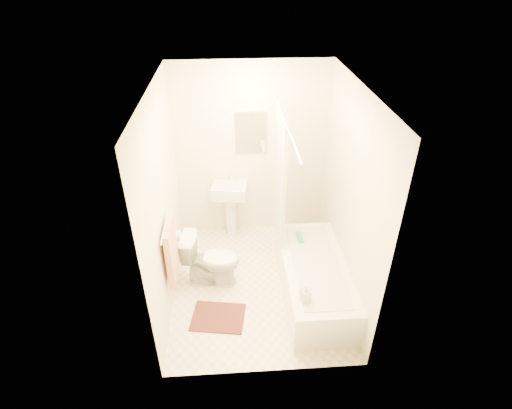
{
  "coord_description": "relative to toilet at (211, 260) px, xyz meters",
  "views": [
    {
      "loc": [
        -0.26,
        -3.59,
        3.45
      ],
      "look_at": [
        0.0,
        0.25,
        1.0
      ],
      "focal_mm": 28.0,
      "sensor_mm": 36.0,
      "label": 1
    }
  ],
  "objects": [
    {
      "name": "ceiling",
      "position": [
        0.55,
        -0.1,
        2.07
      ],
      "size": [
        2.4,
        2.4,
        0.0
      ],
      "primitive_type": "plane",
      "color": "white",
      "rests_on": "ground"
    },
    {
      "name": "floor",
      "position": [
        0.55,
        -0.1,
        -0.33
      ],
      "size": [
        2.4,
        2.4,
        0.0
      ],
      "primitive_type": "plane",
      "color": "beige",
      "rests_on": "ground"
    },
    {
      "name": "wall_right",
      "position": [
        1.55,
        -0.1,
        0.87
      ],
      "size": [
        0.02,
        2.4,
        2.4
      ],
      "primitive_type": "cube",
      "color": "beige",
      "rests_on": "ground"
    },
    {
      "name": "toilet_paper",
      "position": [
        -0.38,
        0.02,
        0.37
      ],
      "size": [
        0.11,
        0.12,
        0.12
      ],
      "primitive_type": "cylinder",
      "rotation": [
        0.0,
        1.57,
        0.0
      ],
      "color": "white",
      "rests_on": "wall_left"
    },
    {
      "name": "mirror",
      "position": [
        0.55,
        1.08,
        1.17
      ],
      "size": [
        0.4,
        0.03,
        0.55
      ],
      "primitive_type": "cube",
      "color": "white",
      "rests_on": "wall_back"
    },
    {
      "name": "bathtub",
      "position": [
        1.19,
        -0.3,
        -0.11
      ],
      "size": [
        0.71,
        1.61,
        0.45
      ],
      "primitive_type": null,
      "color": "white",
      "rests_on": "floor"
    },
    {
      "name": "curtain_rod",
      "position": [
        0.85,
        -0.0,
        1.67
      ],
      "size": [
        0.03,
        1.7,
        0.03
      ],
      "primitive_type": "cylinder",
      "rotation": [
        1.57,
        0.0,
        0.0
      ],
      "color": "silver",
      "rests_on": "wall_back"
    },
    {
      "name": "towel_bar",
      "position": [
        -0.41,
        -0.35,
        0.77
      ],
      "size": [
        0.02,
        0.6,
        0.02
      ],
      "primitive_type": "cylinder",
      "rotation": [
        1.57,
        0.0,
        0.0
      ],
      "color": "silver",
      "rests_on": "wall_left"
    },
    {
      "name": "bath_mat",
      "position": [
        0.07,
        -0.6,
        -0.32
      ],
      "size": [
        0.64,
        0.52,
        0.02
      ],
      "primitive_type": "cube",
      "rotation": [
        0.0,
        0.0,
        -0.16
      ],
      "color": "#4B2D20",
      "rests_on": "floor"
    },
    {
      "name": "wall_left",
      "position": [
        -0.45,
        -0.1,
        0.87
      ],
      "size": [
        0.02,
        2.4,
        2.4
      ],
      "primitive_type": "cube",
      "color": "beige",
      "rests_on": "ground"
    },
    {
      "name": "wall_back",
      "position": [
        0.55,
        1.1,
        0.87
      ],
      "size": [
        2.0,
        0.02,
        2.4
      ],
      "primitive_type": "cube",
      "color": "beige",
      "rests_on": "ground"
    },
    {
      "name": "towel",
      "position": [
        -0.38,
        -0.35,
        0.45
      ],
      "size": [
        0.06,
        0.45,
        0.66
      ],
      "primitive_type": "cube",
      "color": "#CC7266",
      "rests_on": "towel_bar"
    },
    {
      "name": "shower_curtain",
      "position": [
        0.85,
        0.4,
        0.89
      ],
      "size": [
        0.04,
        0.8,
        1.55
      ],
      "primitive_type": "cube",
      "color": "silver",
      "rests_on": "curtain_rod"
    },
    {
      "name": "toilet",
      "position": [
        0.0,
        0.0,
        0.0
      ],
      "size": [
        0.72,
        0.47,
        0.67
      ],
      "primitive_type": "imported",
      "rotation": [
        0.0,
        0.0,
        1.44
      ],
      "color": "silver",
      "rests_on": "floor"
    },
    {
      "name": "scrub_brush",
      "position": [
        1.09,
        0.18,
        0.14
      ],
      "size": [
        0.07,
        0.21,
        0.04
      ],
      "primitive_type": "cube",
      "rotation": [
        0.0,
        0.0,
        0.04
      ],
      "color": "#3DB174",
      "rests_on": "bathtub"
    },
    {
      "name": "sink",
      "position": [
        0.25,
        0.96,
        0.12
      ],
      "size": [
        0.5,
        0.42,
        0.9
      ],
      "primitive_type": null,
      "rotation": [
        0.0,
        0.0,
        -0.13
      ],
      "color": "white",
      "rests_on": "floor"
    },
    {
      "name": "soap_bottle",
      "position": [
        0.98,
        -0.84,
        0.22
      ],
      "size": [
        0.11,
        0.11,
        0.2
      ],
      "primitive_type": "imported",
      "rotation": [
        0.0,
        0.0,
        0.21
      ],
      "color": "silver",
      "rests_on": "bathtub"
    }
  ]
}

